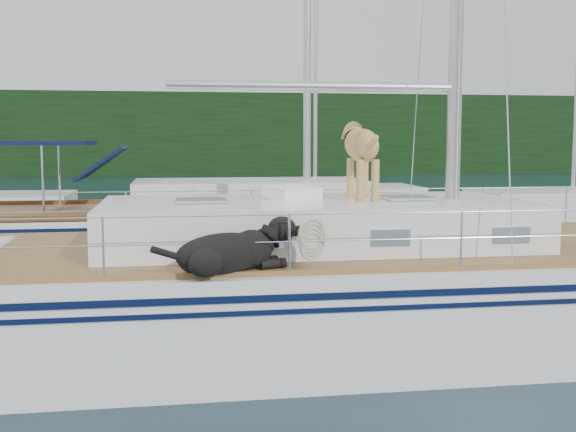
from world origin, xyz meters
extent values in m
plane|color=black|center=(0.00, 0.00, 0.00)|extent=(120.00, 120.00, 0.00)
cube|color=black|center=(0.00, 45.00, 3.00)|extent=(90.00, 3.00, 6.00)
cube|color=#595147|center=(0.00, 46.20, 0.60)|extent=(92.00, 1.00, 1.20)
cube|color=white|center=(0.00, 0.00, 0.50)|extent=(12.00, 3.80, 1.40)
cube|color=brown|center=(0.00, 0.00, 1.23)|extent=(11.52, 3.50, 0.06)
cube|color=white|center=(0.80, 0.00, 1.54)|extent=(5.20, 2.50, 0.55)
cylinder|color=silver|center=(0.80, 0.00, 3.21)|extent=(3.60, 0.12, 0.12)
cylinder|color=silver|center=(0.00, -1.75, 1.82)|extent=(10.56, 0.01, 0.01)
cylinder|color=silver|center=(0.00, 1.75, 1.82)|extent=(10.56, 0.01, 0.01)
cube|color=blue|center=(-1.35, 1.58, 1.29)|extent=(0.81, 0.63, 0.06)
cube|color=white|center=(0.58, 0.33, 1.89)|extent=(0.76, 0.72, 0.15)
torus|color=beige|center=(0.43, -1.74, 1.62)|extent=(0.43, 0.27, 0.41)
cube|color=white|center=(-0.53, 6.24, 0.45)|extent=(11.00, 3.50, 1.30)
cube|color=brown|center=(-0.53, 6.24, 1.10)|extent=(10.56, 3.29, 0.06)
cube|color=white|center=(0.67, 6.24, 1.45)|extent=(4.80, 2.30, 0.55)
cube|color=#0F193F|center=(-3.73, 6.24, 2.50)|extent=(2.40, 2.30, 0.08)
cube|color=white|center=(4.00, 16.00, 0.40)|extent=(7.20, 3.00, 1.10)
cylinder|color=silver|center=(4.00, 16.00, 6.00)|extent=(0.14, 0.14, 11.00)
cube|color=white|center=(12.00, 13.00, 0.40)|extent=(6.40, 3.00, 1.10)
camera|label=1|loc=(-0.94, -8.75, 2.55)|focal=45.00mm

